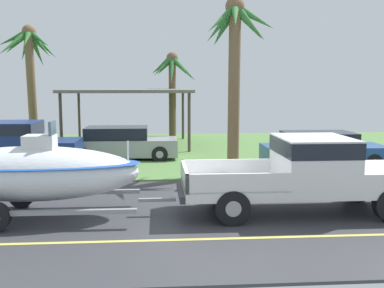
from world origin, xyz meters
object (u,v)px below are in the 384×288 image
parked_sedan_near (121,144)px  parked_sedan_far (322,151)px  palm_tree_near_right (29,56)px  palm_tree_mid (172,75)px  palm_tree_near_left (236,45)px  carport_awning (128,92)px  pickup_truck_towing (312,171)px  parked_pickup_background (15,143)px  boat_on_trailer (29,173)px

parked_sedan_near → parked_sedan_far: same height
palm_tree_near_right → palm_tree_mid: (7.14, 2.08, -0.86)m
palm_tree_near_right → parked_sedan_near: bearing=-42.7°
parked_sedan_far → palm_tree_near_left: palm_tree_near_left is taller
parked_sedan_near → carport_awning: size_ratio=0.73×
pickup_truck_towing → parked_sedan_near: pickup_truck_towing is taller
palm_tree_mid → palm_tree_near_left: bearing=-79.5°
palm_tree_near_right → palm_tree_mid: 7.49m
palm_tree_near_right → carport_awning: bearing=-2.0°
pickup_truck_towing → palm_tree_near_left: size_ratio=0.96×
pickup_truck_towing → palm_tree_mid: (-2.90, 14.91, 2.60)m
parked_sedan_far → carport_awning: carport_awning is taller
parked_pickup_background → parked_sedan_far: (11.33, -0.46, -0.34)m
pickup_truck_towing → boat_on_trailer: bearing=-180.0°
pickup_truck_towing → palm_tree_near_right: size_ratio=0.97×
parked_sedan_far → palm_tree_near_right: (-12.42, 7.06, 3.83)m
palm_tree_mid → parked_sedan_near: bearing=-110.3°
parked_pickup_background → carport_awning: 7.65m
parked_pickup_background → palm_tree_near_right: 7.55m
parked_pickup_background → parked_sedan_near: (3.65, 2.21, -0.34)m
palm_tree_near_right → parked_pickup_background: bearing=-80.6°
boat_on_trailer → parked_sedan_near: bearing=79.9°
pickup_truck_towing → palm_tree_near_left: palm_tree_near_left is taller
pickup_truck_towing → parked_sedan_far: pickup_truck_towing is taller
boat_on_trailer → pickup_truck_towing: bearing=0.0°
parked_sedan_near → palm_tree_mid: bearing=69.7°
boat_on_trailer → parked_pickup_background: 6.59m
pickup_truck_towing → parked_pickup_background: (-8.95, 6.24, -0.04)m
parked_sedan_near → carport_awning: carport_awning is taller
boat_on_trailer → parked_pickup_background: size_ratio=1.15×
boat_on_trailer → palm_tree_near_right: palm_tree_near_right is taller
palm_tree_mid → parked_pickup_background: bearing=-124.9°
boat_on_trailer → parked_pickup_background: bearing=108.9°
parked_sedan_far → palm_tree_near_left: size_ratio=0.74×
boat_on_trailer → parked_sedan_far: (9.19, 5.78, -0.41)m
parked_pickup_background → palm_tree_near_left: (7.87, -1.19, 3.47)m
parked_pickup_background → palm_tree_near_right: (-1.10, 6.60, 3.50)m
parked_pickup_background → palm_tree_near_left: palm_tree_near_left is taller
palm_tree_near_left → boat_on_trailer: bearing=-138.6°
parked_sedan_far → palm_tree_near_left: (-3.46, -0.73, 3.80)m
pickup_truck_towing → palm_tree_near_right: 16.66m
palm_tree_near_left → palm_tree_mid: (-1.83, 9.87, -0.83)m
palm_tree_near_left → parked_sedan_near: bearing=141.1°
pickup_truck_towing → carport_awning: 13.80m
parked_sedan_far → palm_tree_mid: size_ratio=0.93×
parked_pickup_background → carport_awning: size_ratio=0.87×
pickup_truck_towing → parked_pickup_background: bearing=145.1°
parked_sedan_near → parked_sedan_far: (7.68, -2.67, 0.00)m
palm_tree_near_right → palm_tree_mid: palm_tree_near_right is taller
parked_sedan_near → palm_tree_near_left: bearing=-38.9°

